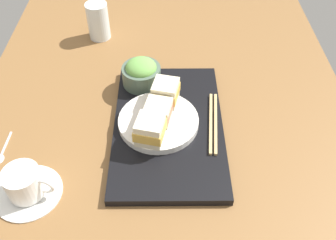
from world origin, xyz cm
name	(u,v)px	position (x,y,z in cm)	size (l,w,h in cm)	color
ground_plane	(163,140)	(0.00, 0.00, -1.50)	(140.00, 100.00, 3.00)	brown
serving_tray	(168,127)	(2.19, -1.24, 1.01)	(43.69, 26.79, 2.02)	black
sandwich_plate	(158,121)	(2.19, 1.19, 2.90)	(19.70, 19.70, 1.77)	silver
sandwich_near	(150,130)	(-4.17, 2.95, 6.84)	(7.94, 7.81, 6.11)	#EFE5C1
sandwich_middle	(158,112)	(2.19, 1.19, 6.29)	(7.52, 7.30, 5.00)	beige
sandwich_far	(165,92)	(8.56, -0.57, 6.76)	(7.92, 7.65, 5.94)	beige
salad_bowl	(141,73)	(17.80, 5.92, 5.55)	(10.46, 10.46, 7.49)	#4C6051
chopsticks_pair	(213,122)	(2.26, -12.29, 2.37)	(20.31, 3.76, 0.70)	tan
coffee_cup	(25,185)	(-16.27, 28.93, 3.14)	(14.47, 14.47, 7.30)	white
drinking_glass	(98,21)	(43.36, 20.63, 5.82)	(6.84, 6.84, 11.64)	silver
teaspoon	(1,154)	(-5.66, 38.14, 0.35)	(9.96, 2.10, 0.80)	silver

